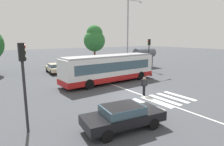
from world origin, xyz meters
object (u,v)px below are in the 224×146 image
pedestrian_crossing_street (144,85)px  parked_car_champagne (55,68)px  bus_stop_shelter (144,53)px  traffic_light_near_corner (23,74)px  city_transit_bus (109,68)px  twin_arm_street_lamp (128,28)px  parked_car_teal (102,64)px  foreground_sedan (123,115)px  parked_car_charcoal (88,65)px  traffic_light_far_corner (149,50)px  background_tree_right (94,39)px  parked_car_blue (72,66)px

pedestrian_crossing_street → parked_car_champagne: 15.46m
pedestrian_crossing_street → bus_stop_shelter: (11.44, 12.01, 1.45)m
pedestrian_crossing_street → traffic_light_near_corner: bearing=-172.3°
city_transit_bus → twin_arm_street_lamp: bearing=36.3°
pedestrian_crossing_street → twin_arm_street_lamp: 13.31m
parked_car_teal → bus_stop_shelter: 7.38m
foreground_sedan → parked_car_champagne: same height
city_transit_bus → twin_arm_street_lamp: size_ratio=1.10×
parked_car_charcoal → twin_arm_street_lamp: size_ratio=0.44×
parked_car_charcoal → bus_stop_shelter: 9.85m
twin_arm_street_lamp → parked_car_teal: bearing=107.4°
city_transit_bus → parked_car_champagne: 9.90m
traffic_light_near_corner → traffic_light_far_corner: bearing=28.4°
twin_arm_street_lamp → background_tree_right: twin_arm_street_lamp is taller
parked_car_charcoal → traffic_light_far_corner: 9.80m
parked_car_champagne → bus_stop_shelter: (14.40, -3.17, 1.65)m
bus_stop_shelter → twin_arm_street_lamp: 6.59m
parked_car_champagne → traffic_light_far_corner: traffic_light_far_corner is taller
city_transit_bus → bus_stop_shelter: 12.76m
city_transit_bus → twin_arm_street_lamp: (6.13, 4.49, 4.76)m
parked_car_champagne → traffic_light_far_corner: 14.07m
pedestrian_crossing_street → background_tree_right: background_tree_right is taller
city_transit_bus → foreground_sedan: (-5.51, -9.73, -0.82)m
twin_arm_street_lamp → traffic_light_far_corner: bearing=-24.3°
parked_car_blue → traffic_light_far_corner: (9.66, -6.62, 2.44)m
city_transit_bus → traffic_light_near_corner: size_ratio=2.44×
pedestrian_crossing_street → traffic_light_far_corner: bearing=43.6°
parked_car_blue → traffic_light_far_corner: bearing=-34.4°
city_transit_bus → foreground_sedan: bearing=-119.5°
city_transit_bus → foreground_sedan: size_ratio=2.44×
foreground_sedan → traffic_light_far_corner: size_ratio=0.98×
parked_car_charcoal → traffic_light_near_corner: traffic_light_near_corner is taller
traffic_light_near_corner → background_tree_right: bearing=53.8°
parked_car_champagne → pedestrian_crossing_street: bearing=-78.9°
parked_car_charcoal → background_tree_right: size_ratio=0.62×
parked_car_charcoal → bus_stop_shelter: (9.15, -3.22, 1.65)m
parked_car_teal → bus_stop_shelter: bearing=-25.1°
parked_car_blue → parked_car_teal: (5.16, -0.55, 0.00)m
foreground_sedan → background_tree_right: background_tree_right is taller
traffic_light_far_corner → pedestrian_crossing_street: bearing=-136.4°
bus_stop_shelter → city_transit_bus: bearing=-151.2°
traffic_light_far_corner → background_tree_right: background_tree_right is taller
bus_stop_shelter → background_tree_right: size_ratio=0.54×
twin_arm_street_lamp → parked_car_charcoal: bearing=130.2°
pedestrian_crossing_street → twin_arm_street_lamp: size_ratio=0.17×
parked_car_blue → traffic_light_near_corner: 19.48m
foreground_sedan → parked_car_charcoal: same height
pedestrian_crossing_street → parked_car_champagne: size_ratio=0.37×
parked_car_teal → bus_stop_shelter: bus_stop_shelter is taller
city_transit_bus → parked_car_champagne: bearing=109.2°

